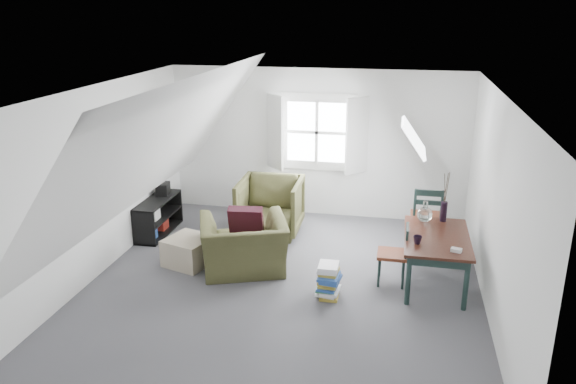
% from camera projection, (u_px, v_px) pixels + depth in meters
% --- Properties ---
extents(floor, '(5.50, 5.50, 0.00)m').
position_uv_depth(floor, '(283.00, 286.00, 7.27)').
color(floor, '#4D4C51').
rests_on(floor, ground).
extents(ceiling, '(5.50, 5.50, 0.00)m').
position_uv_depth(ceiling, '(282.00, 92.00, 6.49)').
color(ceiling, white).
rests_on(ceiling, wall_back).
extents(wall_back, '(5.00, 0.00, 5.00)m').
position_uv_depth(wall_back, '(317.00, 144.00, 9.44)').
color(wall_back, white).
rests_on(wall_back, ground).
extents(wall_front, '(5.00, 0.00, 5.00)m').
position_uv_depth(wall_front, '(207.00, 306.00, 4.32)').
color(wall_front, white).
rests_on(wall_front, ground).
extents(wall_left, '(0.00, 5.50, 5.50)m').
position_uv_depth(wall_left, '(97.00, 182.00, 7.36)').
color(wall_left, white).
rests_on(wall_left, ground).
extents(wall_right, '(0.00, 5.50, 5.50)m').
position_uv_depth(wall_right, '(496.00, 209.00, 6.40)').
color(wall_right, white).
rests_on(wall_right, ground).
extents(slope_left, '(3.19, 5.50, 4.48)m').
position_uv_depth(slope_left, '(161.00, 147.00, 7.01)').
color(slope_left, white).
rests_on(slope_left, wall_left).
extents(slope_right, '(3.19, 5.50, 4.48)m').
position_uv_depth(slope_right, '(415.00, 160.00, 6.42)').
color(slope_right, white).
rests_on(slope_right, wall_right).
extents(dormer_window, '(1.71, 0.35, 1.30)m').
position_uv_depth(dormer_window, '(316.00, 133.00, 9.30)').
color(dormer_window, white).
rests_on(dormer_window, wall_back).
extents(skylight, '(0.35, 0.75, 0.47)m').
position_uv_depth(skylight, '(414.00, 138.00, 7.64)').
color(skylight, white).
rests_on(skylight, slope_right).
extents(armchair_near, '(1.41, 1.33, 0.74)m').
position_uv_depth(armchair_near, '(244.00, 270.00, 7.71)').
color(armchair_near, '#414121').
rests_on(armchair_near, floor).
extents(armchair_far, '(0.98, 1.00, 0.90)m').
position_uv_depth(armchair_far, '(270.00, 233.00, 8.98)').
color(armchair_far, '#414121').
rests_on(armchair_far, floor).
extents(throw_pillow, '(0.49, 0.32, 0.48)m').
position_uv_depth(throw_pillow, '(246.00, 222.00, 7.64)').
color(throw_pillow, '#3A101C').
rests_on(throw_pillow, armchair_near).
extents(ottoman, '(0.72, 0.72, 0.38)m').
position_uv_depth(ottoman, '(189.00, 251.00, 7.85)').
color(ottoman, tan).
rests_on(ottoman, floor).
extents(dining_table, '(0.81, 1.35, 0.68)m').
position_uv_depth(dining_table, '(436.00, 242.00, 7.15)').
color(dining_table, '#321710').
rests_on(dining_table, floor).
extents(demijohn, '(0.21, 0.21, 0.29)m').
position_uv_depth(demijohn, '(425.00, 214.00, 7.53)').
color(demijohn, silver).
rests_on(demijohn, dining_table).
extents(vase_twigs, '(0.09, 0.10, 0.69)m').
position_uv_depth(vase_twigs, '(444.00, 210.00, 7.56)').
color(vase_twigs, black).
rests_on(vase_twigs, dining_table).
extents(cup, '(0.14, 0.14, 0.10)m').
position_uv_depth(cup, '(417.00, 244.00, 6.89)').
color(cup, black).
rests_on(cup, dining_table).
extents(paper_box, '(0.14, 0.11, 0.04)m').
position_uv_depth(paper_box, '(456.00, 250.00, 6.66)').
color(paper_box, white).
rests_on(paper_box, dining_table).
extents(dining_chair_far, '(0.46, 0.46, 0.98)m').
position_uv_depth(dining_chair_far, '(427.00, 217.00, 8.22)').
color(dining_chair_far, '#5E2918').
rests_on(dining_chair_far, floor).
extents(dining_chair_near, '(0.38, 0.38, 0.80)m').
position_uv_depth(dining_chair_near, '(395.00, 253.00, 7.23)').
color(dining_chair_near, '#5E2918').
rests_on(dining_chair_near, floor).
extents(media_shelf, '(0.37, 1.10, 0.56)m').
position_uv_depth(media_shelf, '(157.00, 218.00, 8.87)').
color(media_shelf, black).
rests_on(media_shelf, floor).
extents(electronics_box, '(0.23, 0.28, 0.21)m').
position_uv_depth(electronics_box, '(163.00, 189.00, 9.02)').
color(electronics_box, black).
rests_on(electronics_box, media_shelf).
extents(magazine_stack, '(0.32, 0.38, 0.43)m').
position_uv_depth(magazine_stack, '(329.00, 281.00, 6.95)').
color(magazine_stack, '#B29933').
rests_on(magazine_stack, floor).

